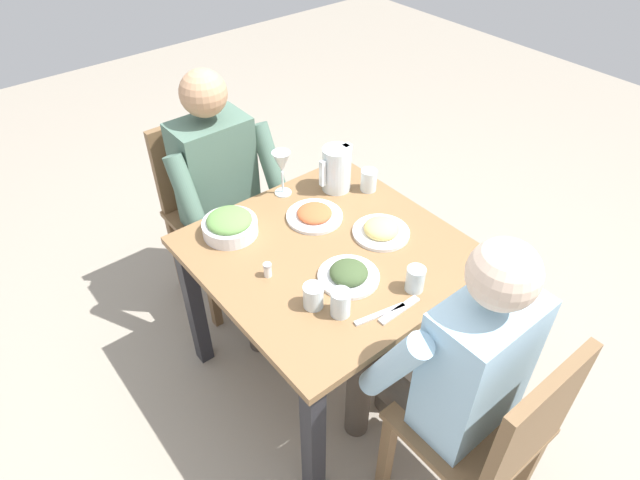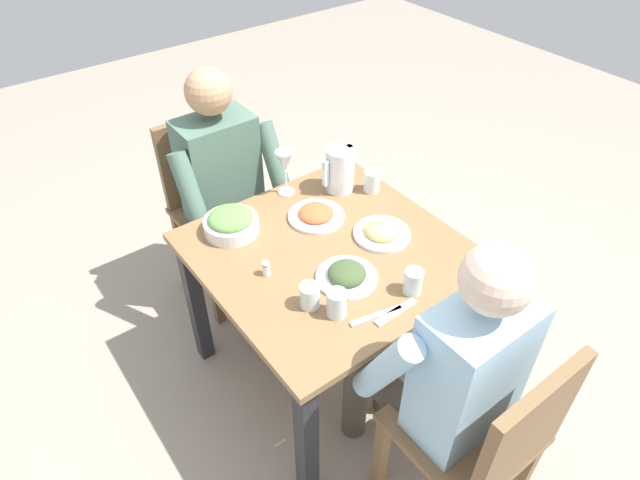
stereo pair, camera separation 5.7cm
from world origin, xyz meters
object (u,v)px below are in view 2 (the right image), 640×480
chair_far (486,439)px  diner_near (232,194)px  water_glass_far_left (310,296)px  dining_table (330,272)px  plate_dolmas (347,275)px  wine_glass (285,164)px  water_pitcher (340,169)px  salt_shaker (266,268)px  plate_fries (382,231)px  water_glass_by_pitcher (372,181)px  plate_rice_curry (316,214)px  water_glass_center (337,303)px  salad_bowl (231,222)px  chair_near (214,199)px  water_glass_near_left (413,282)px  diner_far (442,364)px

chair_far → diner_near: diner_near is taller
diner_near → water_glass_far_left: size_ratio=13.96×
dining_table → water_glass_far_left: (0.22, 0.18, 0.16)m
plate_dolmas → wine_glass: 0.58m
water_pitcher → salt_shaker: water_pitcher is taller
plate_fries → water_glass_by_pitcher: (-0.16, -0.25, 0.03)m
chair_far → water_glass_by_pitcher: chair_far is taller
plate_rice_curry → diner_near: bearing=-69.1°
dining_table → salt_shaker: size_ratio=16.86×
plate_fries → water_glass_far_left: (0.43, 0.13, 0.02)m
plate_fries → plate_rice_curry: bearing=-60.5°
plate_rice_curry → water_glass_center: bearing=60.9°
water_glass_center → water_glass_by_pitcher: size_ratio=1.02×
plate_fries → diner_near: bearing=-65.8°
chair_far → diner_near: (0.07, -1.38, 0.15)m
water_pitcher → plate_dolmas: size_ratio=0.88×
plate_rice_curry → water_glass_center: size_ratio=2.34×
water_pitcher → water_glass_center: (0.45, 0.55, -0.05)m
dining_table → chair_far: (0.02, 0.79, -0.08)m
chair_far → wine_glass: bearing=-94.4°
water_glass_center → water_glass_far_left: water_glass_center is taller
salad_bowl → salt_shaker: salad_bowl is taller
chair_near → plate_dolmas: chair_near is taller
chair_near → water_glass_near_left: 1.17m
wine_glass → salt_shaker: size_ratio=3.63×
water_glass_near_left → salt_shaker: 0.50m
water_pitcher → chair_near: bearing=-55.2°
chair_far → plate_rice_curry: chair_far is taller
chair_near → diner_far: diner_far is taller
salt_shaker → wine_glass: bearing=-132.1°
dining_table → water_glass_by_pitcher: water_glass_by_pitcher is taller
water_glass_far_left → wine_glass: wine_glass is taller
dining_table → salt_shaker: bearing=-6.4°
chair_near → dining_table: bearing=95.9°
chair_far → water_pitcher: size_ratio=4.72×
chair_far → water_glass_far_left: bearing=-71.4°
dining_table → water_glass_center: size_ratio=9.57×
dining_table → wine_glass: wine_glass is taller
diner_far → plate_dolmas: diner_far is taller
salad_bowl → plate_rice_curry: size_ratio=0.94×
chair_far → water_glass_center: (0.16, -0.53, 0.24)m
salt_shaker → water_glass_near_left: bearing=133.6°
plate_rice_curry → water_glass_far_left: water_glass_far_left is taller
chair_far → water_glass_far_left: (0.21, -0.61, 0.24)m
salad_bowl → wine_glass: bearing=-164.2°
diner_near → wine_glass: size_ratio=6.08×
diner_near → plate_dolmas: (-0.03, 0.74, 0.07)m
chair_far → water_glass_near_left: chair_far is taller
water_pitcher → plate_rice_curry: (0.20, 0.10, -0.08)m
salad_bowl → salt_shaker: bearing=85.3°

